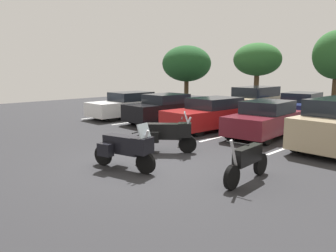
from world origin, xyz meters
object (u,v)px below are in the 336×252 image
car_white (127,105)px  car_red (210,114)px  motorcycle_second (167,133)px  car_maroon (265,119)px  motorcycle_touring (126,147)px  car_far_champagne (254,101)px  motorcycle_third (247,161)px  car_far_navy (301,107)px  car_black (164,109)px

car_white → car_red: car_red is taller
motorcycle_second → car_maroon: bearing=78.8°
car_white → car_red: 6.06m
motorcycle_touring → motorcycle_second: 2.33m
motorcycle_second → car_far_champagne: 11.11m
car_white → motorcycle_third: bearing=-24.7°
motorcycle_touring → car_maroon: (0.39, 7.20, 0.08)m
car_far_champagne → car_far_navy: 2.94m
car_red → car_far_champagne: size_ratio=1.05×
motorcycle_touring → car_red: (-2.34, 6.93, 0.07)m
motorcycle_third → car_black: car_black is taller
car_far_navy → car_far_champagne: bearing=-179.1°
motorcycle_touring → car_far_navy: (-0.57, 13.02, 0.10)m
car_maroon → car_far_navy: size_ratio=0.87×
car_far_champagne → motorcycle_touring: bearing=-74.9°
car_far_navy → motorcycle_third: bearing=-72.6°
car_maroon → car_white: bearing=-177.2°
car_white → car_far_champagne: (4.88, 6.20, 0.16)m
motorcycle_second → motorcycle_third: motorcycle_second is taller
car_far_navy → motorcycle_second: bearing=-90.1°
motorcycle_third → car_far_champagne: size_ratio=0.47×
car_far_champagne → car_far_navy: bearing=0.9°
car_far_champagne → motorcycle_third: bearing=-60.3°
car_white → car_maroon: bearing=2.8°
car_white → car_far_champagne: car_far_champagne is taller
motorcycle_third → car_maroon: car_maroon is taller
motorcycle_touring → motorcycle_third: motorcycle_touring is taller
car_far_navy → car_maroon: bearing=-80.6°
motorcycle_second → car_white: bearing=149.9°
motorcycle_third → car_far_navy: 12.06m
motorcycle_third → car_maroon: (-2.64, 5.68, 0.20)m
motorcycle_third → car_white: (-11.42, 5.25, 0.18)m
car_red → car_black: bearing=-178.6°
car_black → car_maroon: (5.76, 0.34, -0.01)m
car_white → car_maroon: size_ratio=1.07×
car_white → car_black: (3.03, 0.09, 0.03)m
motorcycle_touring → car_far_navy: size_ratio=0.44×
car_red → car_far_navy: 6.34m
car_black → car_far_navy: bearing=52.1°
motorcycle_second → car_maroon: (0.98, 4.94, 0.07)m
car_maroon → car_far_navy: (-0.96, 5.82, 0.01)m
car_far_champagne → car_maroon: bearing=-56.0°
motorcycle_third → car_far_navy: (-3.60, 11.50, 0.21)m
car_white → car_far_navy: 10.01m
motorcycle_second → car_red: 5.00m
motorcycle_touring → car_far_navy: car_far_navy is taller
motorcycle_second → motorcycle_touring: bearing=-75.3°
motorcycle_third → car_red: (-5.37, 5.42, 0.19)m
car_maroon → car_far_champagne: 6.97m
car_white → car_far_champagne: bearing=51.8°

